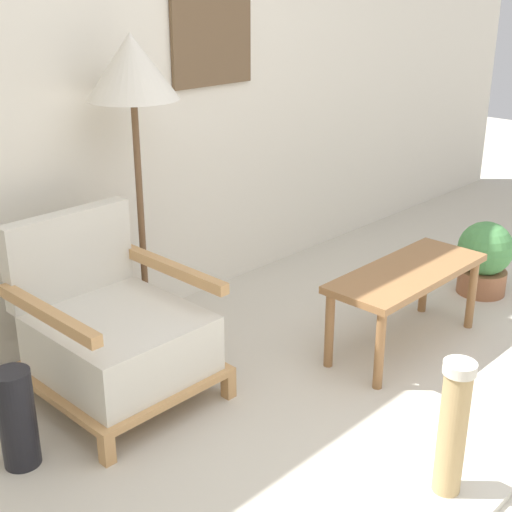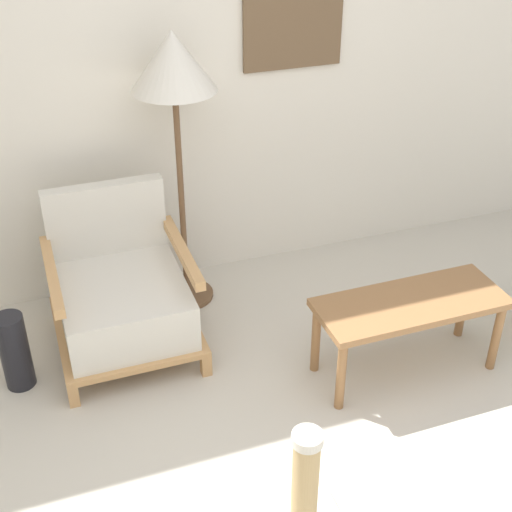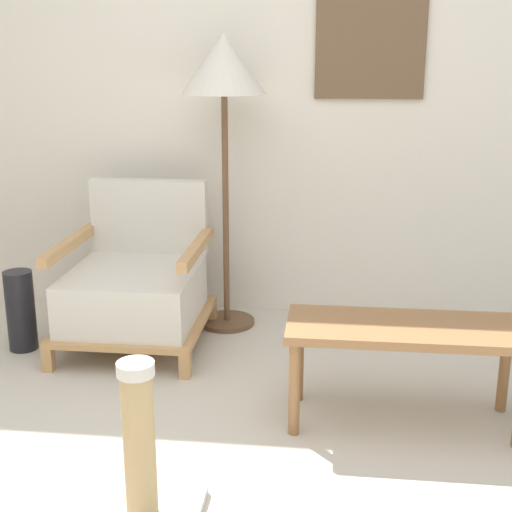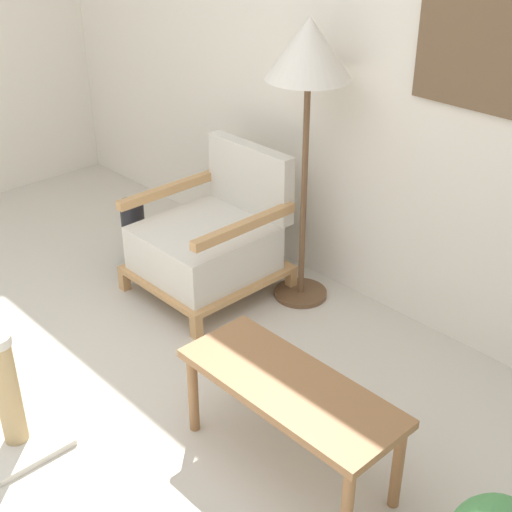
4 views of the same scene
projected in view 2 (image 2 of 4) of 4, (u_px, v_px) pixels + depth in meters
The scene contains 6 objects.
wall_back at pixel (169, 48), 3.65m from camera, with size 8.00×0.09×2.70m.
armchair at pixel (122, 295), 3.60m from camera, with size 0.70×0.74×0.78m.
floor_lamp at pixel (174, 75), 3.43m from camera, with size 0.42×0.42×1.52m.
coffee_table at pixel (410, 311), 3.39m from camera, with size 0.92×0.36×0.42m.
vase at pixel (15, 351), 3.38m from camera, with size 0.14×0.14×0.40m, color black.
scratching_post at pixel (304, 506), 2.65m from camera, with size 0.35×0.35×0.55m.
Camera 2 is at (-0.81, -1.38, 2.37)m, focal length 50.00 mm.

